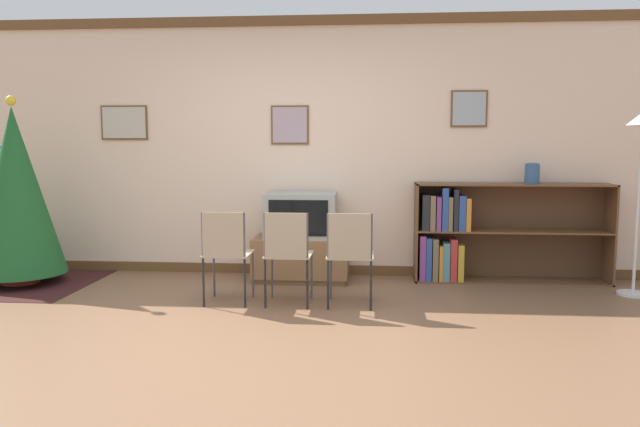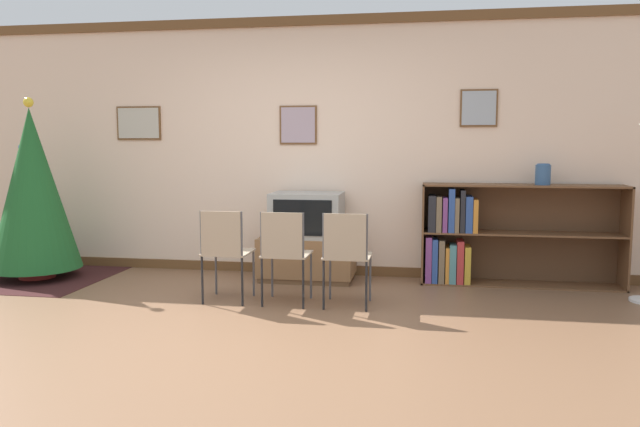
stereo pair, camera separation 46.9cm
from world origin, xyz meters
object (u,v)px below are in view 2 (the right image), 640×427
(folding_chair_right, at_px, (346,253))
(vase, at_px, (543,174))
(folding_chair_left, at_px, (225,249))
(television, at_px, (307,215))
(christmas_tree, at_px, (33,190))
(tv_console, at_px, (307,258))
(folding_chair_center, at_px, (285,251))
(bookshelf, at_px, (485,236))

(folding_chair_right, height_order, vase, vase)
(folding_chair_left, bearing_deg, television, 62.43)
(christmas_tree, relative_size, tv_console, 1.93)
(television, relative_size, folding_chair_center, 0.87)
(television, height_order, bookshelf, bookshelf)
(christmas_tree, xyz_separation_m, folding_chair_center, (2.78, -0.61, -0.45))
(christmas_tree, bearing_deg, folding_chair_center, -12.44)
(television, distance_m, folding_chair_center, 1.04)
(television, height_order, folding_chair_center, television)
(tv_console, bearing_deg, folding_chair_right, -62.49)
(bookshelf, distance_m, vase, 0.81)
(folding_chair_center, relative_size, folding_chair_right, 1.00)
(folding_chair_center, bearing_deg, folding_chair_right, 0.00)
(television, xyz_separation_m, vase, (2.30, 0.10, 0.43))
(television, bearing_deg, tv_console, 90.00)
(folding_chair_center, distance_m, bookshelf, 2.10)
(folding_chair_left, xyz_separation_m, bookshelf, (2.30, 1.13, 0.01))
(tv_console, bearing_deg, christmas_tree, -171.52)
(folding_chair_left, xyz_separation_m, folding_chair_right, (1.07, 0.00, 0.00))
(folding_chair_left, distance_m, vase, 3.11)
(folding_chair_right, relative_size, bookshelf, 0.43)
(christmas_tree, xyz_separation_m, vase, (5.07, 0.51, 0.18))
(folding_chair_center, distance_m, vase, 2.63)
(christmas_tree, bearing_deg, vase, 5.73)
(folding_chair_center, bearing_deg, folding_chair_left, 180.00)
(television, relative_size, bookshelf, 0.37)
(folding_chair_center, bearing_deg, bookshelf, 32.66)
(tv_console, bearing_deg, folding_chair_center, -90.00)
(folding_chair_left, xyz_separation_m, folding_chair_center, (0.54, 0.00, 0.00))
(television, relative_size, folding_chair_right, 0.87)
(christmas_tree, relative_size, folding_chair_left, 2.25)
(folding_chair_left, relative_size, folding_chair_center, 1.00)
(tv_console, bearing_deg, vase, 2.35)
(tv_console, relative_size, folding_chair_right, 1.17)
(tv_console, bearing_deg, television, -90.00)
(folding_chair_left, relative_size, vase, 4.00)
(christmas_tree, xyz_separation_m, folding_chair_right, (3.31, -0.61, -0.45))
(folding_chair_right, distance_m, vase, 2.18)
(bookshelf, relative_size, vase, 9.40)
(bookshelf, height_order, vase, vase)
(folding_chair_right, bearing_deg, vase, 32.49)
(folding_chair_center, xyz_separation_m, folding_chair_right, (0.54, 0.00, 0.00))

